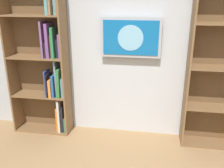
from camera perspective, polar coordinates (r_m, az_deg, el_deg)
name	(u,v)px	position (r m, az deg, el deg)	size (l,w,h in m)	color
wall_back	(130,37)	(3.24, 4.09, 10.82)	(4.52, 0.06, 2.70)	silver
bookshelf_right	(45,60)	(3.43, -15.19, 5.45)	(0.79, 0.28, 2.16)	brown
wall_mounted_tv	(131,38)	(3.15, 4.33, 10.59)	(0.76, 0.07, 0.50)	#B7B7BC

